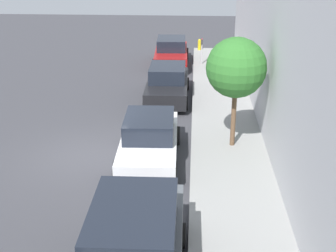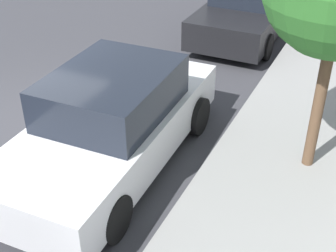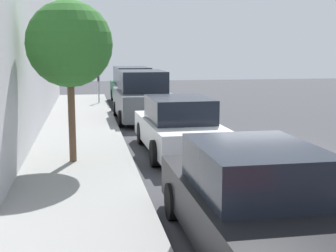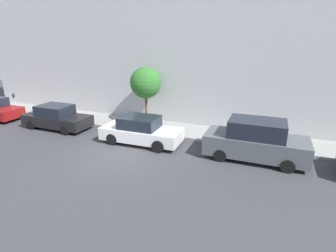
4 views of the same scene
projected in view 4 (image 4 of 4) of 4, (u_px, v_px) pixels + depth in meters
ground_plane at (118, 157)px, 13.09m from camera, size 60.00×60.00×0.00m
sidewalk at (158, 127)px, 17.28m from camera, size 2.60×32.00×0.15m
building_facade at (171, 39)px, 17.55m from camera, size 2.00×32.00×11.23m
parked_suv_second at (256, 141)px, 12.63m from camera, size 2.08×4.82×1.98m
parked_sedan_third at (141, 131)px, 14.66m from camera, size 1.93×4.55×1.54m
parked_sedan_fourth at (57, 117)px, 17.14m from camera, size 1.92×4.51×1.54m
parking_meter_far at (14, 100)px, 20.54m from camera, size 0.11×0.15×1.45m
street_tree at (146, 83)px, 16.82m from camera, size 2.01×2.01×3.80m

